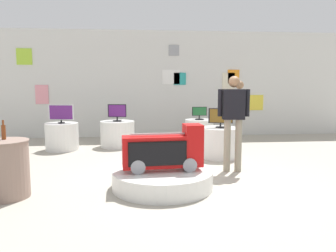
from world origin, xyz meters
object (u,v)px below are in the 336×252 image
at_px(tv_on_center_rear, 117,112).
at_px(shopper_browsing_near_truck, 239,109).
at_px(display_pedestal_center_rear, 118,134).
at_px(shopper_browsing_rear, 233,116).
at_px(bottle_on_side_table, 4,132).
at_px(display_pedestal_left_rear, 62,136).
at_px(display_pedestal_far_right, 199,132).
at_px(tv_on_right_rear, 221,117).
at_px(tv_on_far_right, 199,113).
at_px(main_display_pedestal, 163,179).
at_px(novelty_firetruck_tv, 164,152).
at_px(tv_on_left_rear, 61,113).
at_px(display_pedestal_right_rear, 220,142).
at_px(side_table_round, 5,168).

relative_size(tv_on_center_rear, shopper_browsing_near_truck, 0.28).
height_order(display_pedestal_center_rear, shopper_browsing_rear, shopper_browsing_rear).
relative_size(bottle_on_side_table, shopper_browsing_near_truck, 0.16).
xyz_separation_m(tv_on_center_rear, bottle_on_side_table, (-1.35, -3.64, 0.04)).
xyz_separation_m(display_pedestal_left_rear, display_pedestal_far_right, (3.42, 0.49, 0.00)).
height_order(display_pedestal_center_rear, tv_on_center_rear, tv_on_center_rear).
bearing_deg(tv_on_center_rear, tv_on_right_rear, -33.10).
height_order(tv_on_center_rear, display_pedestal_far_right, tv_on_center_rear).
distance_m(display_pedestal_left_rear, shopper_browsing_rear, 4.26).
bearing_deg(tv_on_far_right, shopper_browsing_near_truck, -39.80).
xyz_separation_m(main_display_pedestal, display_pedestal_far_right, (1.26, 3.68, 0.19)).
xyz_separation_m(novelty_firetruck_tv, tv_on_left_rear, (-2.19, 3.19, 0.33)).
bearing_deg(display_pedestal_right_rear, bottle_on_side_table, -149.10).
bearing_deg(tv_on_left_rear, novelty_firetruck_tv, -55.55).
bearing_deg(main_display_pedestal, shopper_browsing_rear, 32.46).
bearing_deg(side_table_round, display_pedestal_center_rear, 70.39).
xyz_separation_m(main_display_pedestal, shopper_browsing_rear, (1.33, 0.85, 0.87)).
distance_m(tv_on_right_rear, side_table_round, 4.26).
bearing_deg(tv_on_far_right, display_pedestal_center_rear, -175.19).
bearing_deg(display_pedestal_right_rear, side_table_round, -148.00).
height_order(display_pedestal_left_rear, tv_on_right_rear, tv_on_right_rear).
height_order(main_display_pedestal, tv_on_left_rear, tv_on_left_rear).
bearing_deg(bottle_on_side_table, display_pedestal_far_right, 47.75).
distance_m(tv_on_center_rear, shopper_browsing_near_truck, 3.01).
relative_size(display_pedestal_center_rear, tv_on_far_right, 2.19).
relative_size(main_display_pedestal, shopper_browsing_near_truck, 0.92).
relative_size(main_display_pedestal, bottle_on_side_table, 5.61).
distance_m(novelty_firetruck_tv, side_table_round, 2.23).
bearing_deg(shopper_browsing_rear, novelty_firetruck_tv, -146.91).
bearing_deg(shopper_browsing_near_truck, tv_on_center_rear, 170.09).
bearing_deg(display_pedestal_center_rear, side_table_round, -109.61).
height_order(display_pedestal_far_right, side_table_round, side_table_round).
distance_m(display_pedestal_left_rear, bottle_on_side_table, 3.38).
relative_size(tv_on_center_rear, display_pedestal_right_rear, 0.55).
bearing_deg(side_table_round, shopper_browsing_near_truck, 36.72).
height_order(display_pedestal_right_rear, tv_on_far_right, tv_on_far_right).
relative_size(display_pedestal_left_rear, tv_on_left_rear, 1.30).
bearing_deg(bottle_on_side_table, novelty_firetruck_tv, 3.49).
height_order(main_display_pedestal, display_pedestal_left_rear, display_pedestal_left_rear).
bearing_deg(display_pedestal_far_right, display_pedestal_center_rear, -175.09).
xyz_separation_m(tv_on_far_right, shopper_browsing_near_truck, (0.84, -0.70, 0.15)).
xyz_separation_m(main_display_pedestal, display_pedestal_right_rear, (1.40, 2.02, 0.19)).
bearing_deg(display_pedestal_left_rear, shopper_browsing_rear, -33.87).
bearing_deg(main_display_pedestal, tv_on_far_right, 71.12).
distance_m(display_pedestal_left_rear, shopper_browsing_near_truck, 4.32).
distance_m(main_display_pedestal, display_pedestal_left_rear, 3.86).
bearing_deg(display_pedestal_center_rear, novelty_firetruck_tv, -75.78).
height_order(display_pedestal_right_rear, bottle_on_side_table, bottle_on_side_table).
xyz_separation_m(tv_on_center_rear, display_pedestal_right_rear, (2.26, -1.47, -0.55)).
distance_m(display_pedestal_left_rear, tv_on_center_rear, 1.45).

